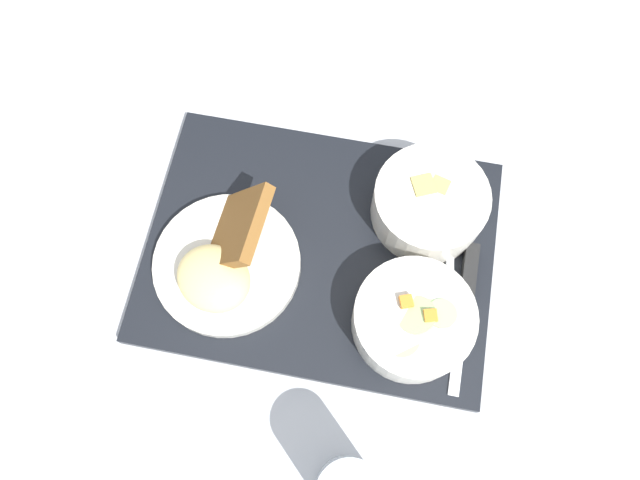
% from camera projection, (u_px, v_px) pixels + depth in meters
% --- Properties ---
extents(ground_plane, '(4.00, 4.00, 0.00)m').
position_uv_depth(ground_plane, '(320.00, 252.00, 0.72)').
color(ground_plane, silver).
extents(serving_tray, '(0.45, 0.35, 0.02)m').
position_uv_depth(serving_tray, '(320.00, 250.00, 0.71)').
color(serving_tray, black).
rests_on(serving_tray, ground_plane).
extents(bowl_salad, '(0.14, 0.14, 0.06)m').
position_uv_depth(bowl_salad, '(413.00, 320.00, 0.64)').
color(bowl_salad, silver).
rests_on(bowl_salad, serving_tray).
extents(bowl_soup, '(0.14, 0.14, 0.06)m').
position_uv_depth(bowl_soup, '(429.00, 203.00, 0.69)').
color(bowl_soup, silver).
rests_on(bowl_soup, serving_tray).
extents(plate_main, '(0.18, 0.18, 0.09)m').
position_uv_depth(plate_main, '(225.00, 262.00, 0.67)').
color(plate_main, silver).
rests_on(plate_main, serving_tray).
extents(knife, '(0.03, 0.18, 0.02)m').
position_uv_depth(knife, '(467.00, 286.00, 0.68)').
color(knife, silver).
rests_on(knife, serving_tray).
extents(spoon, '(0.04, 0.16, 0.01)m').
position_uv_depth(spoon, '(450.00, 312.00, 0.67)').
color(spoon, silver).
rests_on(spoon, serving_tray).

